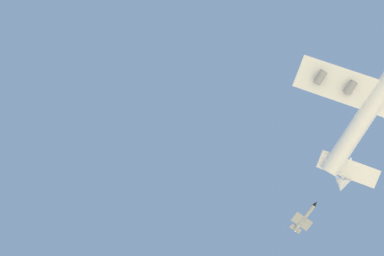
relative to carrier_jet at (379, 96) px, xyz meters
name	(u,v)px	position (x,y,z in m)	size (l,w,h in m)	color
carrier_jet	(379,96)	(0.00, 0.00, 0.00)	(71.06, 57.41, 22.15)	white
chase_jet_right_wing	(304,218)	(-45.11, -30.45, 9.48)	(12.83, 12.84, 4.00)	#999EA3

